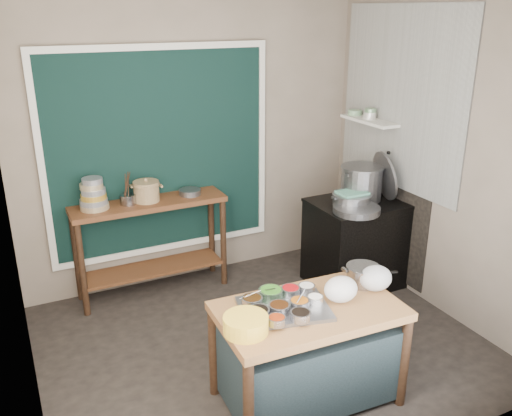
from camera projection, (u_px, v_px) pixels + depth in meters
name	position (u px, v px, depth m)	size (l,w,h in m)	color
floor	(262.00, 344.00, 4.57)	(3.50, 3.00, 0.02)	#2D2622
back_wall	(193.00, 143.00, 5.35)	(3.50, 0.02, 2.80)	#796A5D
left_wall	(9.00, 224.00, 3.35)	(0.02, 3.00, 2.80)	#796A5D
right_wall	(439.00, 158.00, 4.81)	(0.02, 3.00, 2.80)	#796A5D
curtain_panel	(161.00, 153.00, 5.19)	(2.10, 0.02, 1.90)	black
curtain_frame	(161.00, 153.00, 5.18)	(2.22, 0.03, 2.02)	beige
tile_panel	(400.00, 99.00, 5.10)	(0.02, 1.70, 1.70)	#B2B2AA
soot_patch	(384.00, 210.00, 5.59)	(0.01, 1.30, 1.30)	black
wall_shelf	(370.00, 121.00, 5.40)	(0.22, 0.70, 0.03)	beige
prep_table	(307.00, 354.00, 3.80)	(1.25, 0.72, 0.75)	brown
back_counter	(152.00, 247.00, 5.25)	(1.45, 0.40, 0.95)	#593119
stove_block	(357.00, 244.00, 5.44)	(0.90, 0.68, 0.85)	black
stove_top	(360.00, 203.00, 5.29)	(0.92, 0.69, 0.03)	black
condiment_tray	(284.00, 309.00, 3.62)	(0.59, 0.42, 0.03)	gray
condiment_bowls	(281.00, 303.00, 3.61)	(0.59, 0.48, 0.07)	gray
yellow_basin	(246.00, 324.00, 3.37)	(0.29, 0.29, 0.11)	gold
saucepan	(363.00, 275.00, 3.96)	(0.26, 0.26, 0.14)	gray
plastic_bag_a	(341.00, 289.00, 3.72)	(0.24, 0.20, 0.18)	white
plastic_bag_b	(376.00, 278.00, 3.87)	(0.24, 0.21, 0.18)	white
bowl_stack	(93.00, 196.00, 4.84)	(0.26, 0.26, 0.29)	tan
utensil_cup	(128.00, 199.00, 5.00)	(0.15, 0.15, 0.09)	gray
ceramic_crock	(147.00, 192.00, 5.06)	(0.26, 0.26, 0.17)	#8E714D
wide_bowl	(190.00, 192.00, 5.25)	(0.21, 0.21, 0.05)	gray
stock_pot	(361.00, 183.00, 5.30)	(0.43, 0.43, 0.34)	gray
pot_lid	(385.00, 176.00, 5.27)	(0.49, 0.49, 0.02)	gray
steamer	(352.00, 200.00, 5.14)	(0.39, 0.39, 0.13)	gray
green_cloth	(352.00, 193.00, 5.12)	(0.27, 0.20, 0.02)	#5EA58F
shallow_pan	(357.00, 209.00, 4.99)	(0.44, 0.44, 0.06)	gray
shelf_bowl_stack	(370.00, 114.00, 5.38)	(0.13, 0.13, 0.11)	silver
shelf_bowl_green	(355.00, 113.00, 5.60)	(0.14, 0.14, 0.05)	gray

